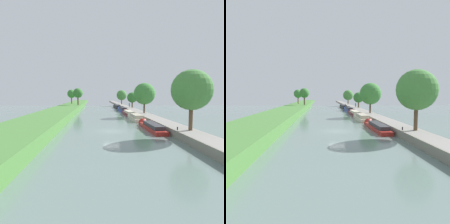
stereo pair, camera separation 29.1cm
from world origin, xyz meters
TOP-DOWN VIEW (x-y plane):
  - ground_plane at (0.00, 0.00)m, footprint 160.00×160.00m
  - left_grassy_bank at (-12.76, 0.00)m, footprint 8.74×260.00m
  - right_towpath at (10.00, 0.00)m, footprint 3.22×260.00m
  - stone_quay at (8.27, 0.00)m, footprint 0.25×260.00m
  - narrowboat_red at (6.81, 1.33)m, footprint 1.88×12.38m
  - narrowboat_cream at (6.65, 14.65)m, footprint 2.19×10.88m
  - narrowboat_maroon at (6.91, 27.24)m, footprint 2.01×13.22m
  - narrowboat_blue at (7.00, 41.77)m, footprint 1.83×15.17m
  - narrowboat_black at (6.89, 58.63)m, footprint 2.00×16.60m
  - tree_rightbank_near at (10.40, -5.97)m, footprint 5.53×5.53m
  - tree_rightbank_midnear at (10.24, 20.91)m, footprint 5.66×5.66m
  - tree_rightbank_midfar at (11.19, 44.46)m, footprint 3.91×3.91m
  - tree_rightbank_far at (10.57, 71.49)m, footprint 5.11×5.11m
  - tree_leftbank_downstream at (-9.61, 52.51)m, footprint 3.93×3.93m
  - tree_leftbank_upstream at (-13.52, 64.78)m, footprint 3.90×3.90m
  - person_walking at (10.69, 48.06)m, footprint 0.34×0.34m
  - mooring_bollard_near at (8.69, -5.67)m, footprint 0.16×0.16m
  - mooring_bollard_far at (8.69, 66.02)m, footprint 0.16×0.16m

SIDE VIEW (x-z plane):
  - ground_plane at x=0.00m, z-range 0.00..0.00m
  - narrowboat_red at x=6.81m, z-range -0.41..1.38m
  - right_towpath at x=10.00m, z-range 0.00..1.02m
  - narrowboat_maroon at x=6.91m, z-range -0.44..1.48m
  - stone_quay at x=8.27m, z-range 0.00..1.07m
  - narrowboat_cream at x=6.65m, z-range -0.48..1.65m
  - narrowboat_black at x=6.89m, z-range -0.44..1.67m
  - narrowboat_blue at x=7.00m, z-range -0.36..1.61m
  - left_grassy_bank at x=-12.76m, z-range 0.00..1.66m
  - mooring_bollard_near at x=8.69m, z-range 1.02..1.47m
  - mooring_bollard_far at x=8.69m, z-range 1.02..1.47m
  - person_walking at x=10.69m, z-range 1.06..2.72m
  - tree_rightbank_midfar at x=11.19m, z-range 1.90..7.62m
  - tree_rightbank_far at x=10.57m, z-range 1.99..9.09m
  - tree_rightbank_midnear at x=10.24m, z-range 2.15..10.08m
  - tree_leftbank_upstream at x=-13.52m, z-range 2.94..9.48m
  - tree_leftbank_downstream at x=-9.61m, z-range 3.05..9.86m
  - tree_rightbank_near at x=10.40m, z-range 2.39..10.69m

